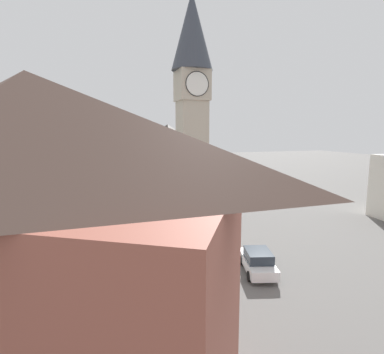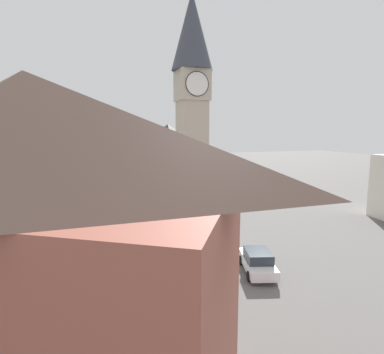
{
  "view_description": "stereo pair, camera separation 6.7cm",
  "coord_description": "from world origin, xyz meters",
  "px_view_note": "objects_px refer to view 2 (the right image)",
  "views": [
    {
      "loc": [
        -8.42,
        -24.83,
        9.23
      ],
      "look_at": [
        0.0,
        0.0,
        5.39
      ],
      "focal_mm": 29.23,
      "sensor_mm": 36.0,
      "label": 1
    },
    {
      "loc": [
        -8.36,
        -24.85,
        9.23
      ],
      "look_at": [
        0.0,
        0.0,
        5.39
      ],
      "focal_mm": 29.23,
      "sensor_mm": 36.0,
      "label": 2
    }
  ],
  "objects_px": {
    "clock_tower": "(192,98)",
    "building_terrace_right": "(168,157)",
    "lamp_post": "(118,196)",
    "car_blue_kerb": "(154,205)",
    "building_shop_left": "(37,270)",
    "pedestrian": "(180,214)",
    "car_silver_kerb": "(257,261)",
    "car_white_side": "(94,223)",
    "tree": "(41,199)",
    "car_red_corner": "(216,212)"
  },
  "relations": [
    {
      "from": "clock_tower",
      "to": "building_terrace_right",
      "type": "bearing_deg",
      "value": 80.96
    },
    {
      "from": "building_terrace_right",
      "to": "lamp_post",
      "type": "height_order",
      "value": "building_terrace_right"
    },
    {
      "from": "car_blue_kerb",
      "to": "building_terrace_right",
      "type": "distance_m",
      "value": 13.29
    },
    {
      "from": "car_blue_kerb",
      "to": "building_shop_left",
      "type": "distance_m",
      "value": 27.85
    },
    {
      "from": "pedestrian",
      "to": "building_shop_left",
      "type": "relative_size",
      "value": 0.13
    },
    {
      "from": "car_silver_kerb",
      "to": "building_terrace_right",
      "type": "bearing_deg",
      "value": 87.05
    },
    {
      "from": "clock_tower",
      "to": "car_white_side",
      "type": "distance_m",
      "value": 14.6
    },
    {
      "from": "car_blue_kerb",
      "to": "building_terrace_right",
      "type": "relative_size",
      "value": 0.43
    },
    {
      "from": "tree",
      "to": "lamp_post",
      "type": "xyz_separation_m",
      "value": [
        5.93,
        1.25,
        -0.44
      ]
    },
    {
      "from": "tree",
      "to": "car_white_side",
      "type": "bearing_deg",
      "value": 43.4
    },
    {
      "from": "clock_tower",
      "to": "building_shop_left",
      "type": "xyz_separation_m",
      "value": [
        -9.79,
        -15.86,
        -6.48
      ]
    },
    {
      "from": "tree",
      "to": "building_shop_left",
      "type": "height_order",
      "value": "building_shop_left"
    },
    {
      "from": "car_silver_kerb",
      "to": "car_red_corner",
      "type": "distance_m",
      "value": 12.74
    },
    {
      "from": "building_shop_left",
      "to": "lamp_post",
      "type": "distance_m",
      "value": 18.76
    },
    {
      "from": "car_blue_kerb",
      "to": "car_silver_kerb",
      "type": "distance_m",
      "value": 18.2
    },
    {
      "from": "car_red_corner",
      "to": "tree",
      "type": "bearing_deg",
      "value": -167.31
    },
    {
      "from": "building_shop_left",
      "to": "building_terrace_right",
      "type": "bearing_deg",
      "value": 70.6
    },
    {
      "from": "car_white_side",
      "to": "building_terrace_right",
      "type": "height_order",
      "value": "building_terrace_right"
    },
    {
      "from": "car_blue_kerb",
      "to": "pedestrian",
      "type": "height_order",
      "value": "pedestrian"
    },
    {
      "from": "tree",
      "to": "building_terrace_right",
      "type": "distance_m",
      "value": 25.76
    },
    {
      "from": "clock_tower",
      "to": "building_shop_left",
      "type": "distance_m",
      "value": 19.73
    },
    {
      "from": "pedestrian",
      "to": "tree",
      "type": "height_order",
      "value": "tree"
    },
    {
      "from": "clock_tower",
      "to": "pedestrian",
      "type": "distance_m",
      "value": 11.74
    },
    {
      "from": "clock_tower",
      "to": "car_white_side",
      "type": "xyz_separation_m",
      "value": [
        -8.07,
        4.76,
        -11.19
      ]
    },
    {
      "from": "tree",
      "to": "building_terrace_right",
      "type": "relative_size",
      "value": 0.66
    },
    {
      "from": "car_silver_kerb",
      "to": "building_shop_left",
      "type": "height_order",
      "value": "building_shop_left"
    },
    {
      "from": "car_blue_kerb",
      "to": "car_red_corner",
      "type": "xyz_separation_m",
      "value": [
        5.46,
        -5.41,
        0.0
      ]
    },
    {
      "from": "building_terrace_right",
      "to": "lamp_post",
      "type": "xyz_separation_m",
      "value": [
        -9.42,
        -19.4,
        -1.58
      ]
    },
    {
      "from": "car_red_corner",
      "to": "tree",
      "type": "distance_m",
      "value": 16.88
    },
    {
      "from": "tree",
      "to": "car_blue_kerb",
      "type": "bearing_deg",
      "value": 40.24
    },
    {
      "from": "car_blue_kerb",
      "to": "car_red_corner",
      "type": "distance_m",
      "value": 7.68
    },
    {
      "from": "car_red_corner",
      "to": "clock_tower",
      "type": "bearing_deg",
      "value": -131.64
    },
    {
      "from": "building_terrace_right",
      "to": "lamp_post",
      "type": "relative_size",
      "value": 1.85
    },
    {
      "from": "tree",
      "to": "building_shop_left",
      "type": "distance_m",
      "value": 17.2
    },
    {
      "from": "building_shop_left",
      "to": "car_silver_kerb",
      "type": "bearing_deg",
      "value": 34.69
    },
    {
      "from": "clock_tower",
      "to": "car_red_corner",
      "type": "bearing_deg",
      "value": 48.36
    },
    {
      "from": "car_blue_kerb",
      "to": "building_terrace_right",
      "type": "height_order",
      "value": "building_terrace_right"
    },
    {
      "from": "building_terrace_right",
      "to": "car_white_side",
      "type": "bearing_deg",
      "value": -124.09
    },
    {
      "from": "clock_tower",
      "to": "car_white_side",
      "type": "bearing_deg",
      "value": 149.44
    },
    {
      "from": "car_silver_kerb",
      "to": "car_white_side",
      "type": "relative_size",
      "value": 1.0
    },
    {
      "from": "car_red_corner",
      "to": "tree",
      "type": "relative_size",
      "value": 0.64
    },
    {
      "from": "pedestrian",
      "to": "clock_tower",
      "type": "bearing_deg",
      "value": -92.03
    },
    {
      "from": "car_silver_kerb",
      "to": "car_red_corner",
      "type": "height_order",
      "value": "same"
    },
    {
      "from": "tree",
      "to": "building_shop_left",
      "type": "relative_size",
      "value": 0.53
    },
    {
      "from": "tree",
      "to": "building_terrace_right",
      "type": "bearing_deg",
      "value": 53.38
    },
    {
      "from": "pedestrian",
      "to": "building_terrace_right",
      "type": "relative_size",
      "value": 0.16
    },
    {
      "from": "car_blue_kerb",
      "to": "car_silver_kerb",
      "type": "relative_size",
      "value": 0.99
    },
    {
      "from": "car_blue_kerb",
      "to": "car_red_corner",
      "type": "relative_size",
      "value": 1.01
    },
    {
      "from": "car_blue_kerb",
      "to": "building_shop_left",
      "type": "relative_size",
      "value": 0.34
    },
    {
      "from": "clock_tower",
      "to": "building_shop_left",
      "type": "relative_size",
      "value": 1.58
    }
  ]
}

